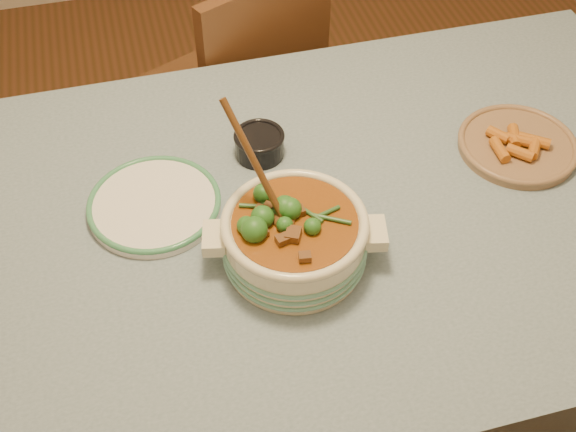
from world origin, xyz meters
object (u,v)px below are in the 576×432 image
object	(u,v)px
condiment_bowl	(259,143)
chair_far	(246,85)
white_plate	(154,204)
fried_plate	(518,143)
stew_casserole	(294,235)
dining_table	(339,232)

from	to	relation	value
condiment_bowl	chair_far	bearing A→B (deg)	81.57
white_plate	fried_plate	size ratio (longest dim) A/B	1.11
stew_casserole	dining_table	bearing A→B (deg)	41.28
fried_plate	condiment_bowl	bearing A→B (deg)	166.78
stew_casserole	chair_far	size ratio (longest dim) A/B	0.39
dining_table	white_plate	world-z (taller)	white_plate
condiment_bowl	fried_plate	distance (m)	0.58
chair_far	stew_casserole	bearing A→B (deg)	60.12
condiment_bowl	dining_table	bearing A→B (deg)	-55.77
white_plate	chair_far	xyz separation A→B (m)	(0.33, 0.67, -0.26)
dining_table	fried_plate	world-z (taller)	fried_plate
stew_casserole	fried_plate	size ratio (longest dim) A/B	1.20
stew_casserole	white_plate	world-z (taller)	stew_casserole
fried_plate	white_plate	bearing A→B (deg)	178.09
dining_table	white_plate	bearing A→B (deg)	167.23
fried_plate	dining_table	bearing A→B (deg)	-172.25
stew_casserole	fried_plate	distance (m)	0.59
stew_casserole	white_plate	distance (m)	0.32
condiment_bowl	chair_far	distance (m)	0.63
stew_casserole	condiment_bowl	distance (m)	0.31
dining_table	white_plate	xyz separation A→B (m)	(-0.38, 0.09, 0.10)
stew_casserole	fried_plate	xyz separation A→B (m)	(0.56, 0.17, -0.05)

